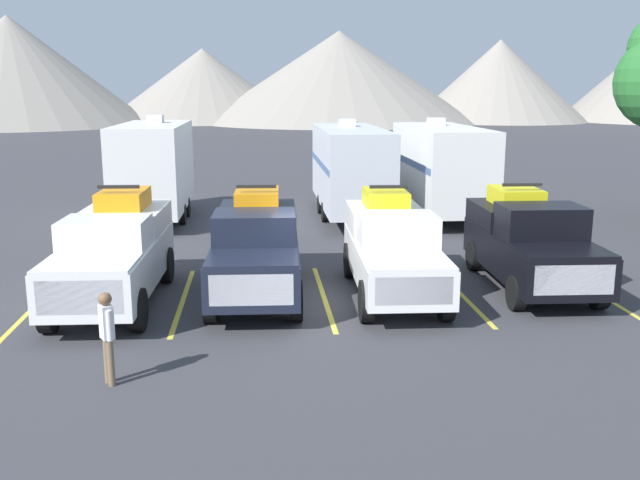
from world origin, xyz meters
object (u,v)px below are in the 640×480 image
pickup_truck_c (392,247)px  camper_trailer_c (441,166)px  pickup_truck_a (114,251)px  pickup_truck_d (530,241)px  camper_trailer_b (350,167)px  person_a (107,332)px  pickup_truck_b (256,246)px  camper_trailer_a (154,166)px

pickup_truck_c → camper_trailer_c: 10.95m
pickup_truck_a → pickup_truck_d: (10.32, 0.49, -0.05)m
pickup_truck_a → camper_trailer_c: bearing=44.2°
pickup_truck_d → camper_trailer_b: camper_trailer_b is taller
pickup_truck_c → camper_trailer_b: (0.37, 10.58, 0.80)m
pickup_truck_c → person_a: 7.71m
pickup_truck_a → pickup_truck_b: (3.34, 0.43, -0.03)m
pickup_truck_b → pickup_truck_d: (6.98, 0.06, -0.03)m
pickup_truck_c → pickup_truck_b: bearing=173.8°
pickup_truck_d → person_a: pickup_truck_d is taller
pickup_truck_a → camper_trailer_a: 10.56m
pickup_truck_a → pickup_truck_b: bearing=7.3°
camper_trailer_c → pickup_truck_d: bearing=-91.3°
pickup_truck_b → camper_trailer_b: size_ratio=0.65×
pickup_truck_b → camper_trailer_a: size_ratio=0.76×
pickup_truck_a → camper_trailer_a: size_ratio=0.74×
camper_trailer_a → camper_trailer_c: bearing=-1.2°
camper_trailer_b → camper_trailer_c: bearing=-6.1°
pickup_truck_b → pickup_truck_c: size_ratio=1.06×
pickup_truck_d → camper_trailer_a: size_ratio=0.71×
camper_trailer_a → person_a: bearing=-85.3°
camper_trailer_a → camper_trailer_b: bearing=1.0°
pickup_truck_c → pickup_truck_d: pickup_truck_c is taller
camper_trailer_a → camper_trailer_c: 11.03m
pickup_truck_b → pickup_truck_d: pickup_truck_b is taller
pickup_truck_d → person_a: 10.96m
pickup_truck_c → camper_trailer_a: bearing=124.4°
pickup_truck_d → camper_trailer_a: bearing=137.1°
pickup_truck_a → camper_trailer_c: camper_trailer_c is taller
pickup_truck_a → pickup_truck_b: size_ratio=0.97×
camper_trailer_b → camper_trailer_c: size_ratio=1.07×
camper_trailer_b → person_a: camper_trailer_b is taller
pickup_truck_b → person_a: pickup_truck_b is taller
pickup_truck_a → person_a: bearing=-80.8°
pickup_truck_c → camper_trailer_b: bearing=88.0°
pickup_truck_d → camper_trailer_c: size_ratio=0.65×
camper_trailer_c → pickup_truck_a: bearing=-135.8°
pickup_truck_a → camper_trailer_b: size_ratio=0.63×
camper_trailer_b → pickup_truck_a: bearing=-123.5°
camper_trailer_a → camper_trailer_b: 7.52m
pickup_truck_a → camper_trailer_a: camper_trailer_a is taller
pickup_truck_c → camper_trailer_a: (-7.15, 10.45, 0.89)m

